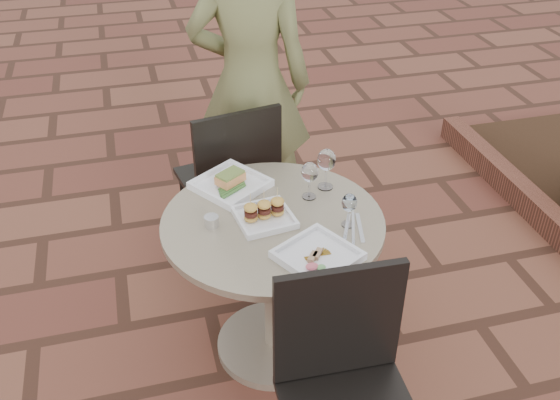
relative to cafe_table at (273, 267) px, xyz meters
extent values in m
plane|color=brown|center=(0.17, -0.11, -0.48)|extent=(60.00, 60.00, 0.00)
cylinder|color=gray|center=(0.00, 0.00, -0.46)|extent=(0.52, 0.52, 0.04)
cylinder|color=gray|center=(0.00, 0.00, -0.13)|extent=(0.08, 0.08, 0.70)
cylinder|color=tan|center=(0.00, 0.00, 0.23)|extent=(0.90, 0.90, 0.03)
cube|color=black|center=(-0.06, 0.78, -0.03)|extent=(0.51, 0.51, 0.03)
cube|color=black|center=(-0.02, 0.58, 0.22)|extent=(0.44, 0.11, 0.46)
cylinder|color=black|center=(0.10, 1.00, -0.26)|extent=(0.02, 0.02, 0.44)
cylinder|color=black|center=(-0.28, 0.93, -0.26)|extent=(0.02, 0.02, 0.44)
cylinder|color=black|center=(0.16, 0.62, -0.26)|extent=(0.02, 0.02, 0.44)
cylinder|color=black|center=(-0.21, 0.56, -0.26)|extent=(0.02, 0.02, 0.44)
cube|color=black|center=(0.08, -0.58, 0.22)|extent=(0.44, 0.05, 0.46)
imported|color=brown|center=(0.13, 1.00, 0.39)|extent=(0.74, 0.59, 1.75)
cube|color=white|center=(-0.12, 0.28, 0.25)|extent=(0.37, 0.37, 0.01)
cube|color=#DB8A4D|center=(-0.12, 0.28, 0.29)|extent=(0.14, 0.13, 0.04)
cube|color=#5C6F32|center=(-0.12, 0.28, 0.31)|extent=(0.13, 0.12, 0.01)
cube|color=white|center=(-0.03, 0.01, 0.25)|extent=(0.24, 0.24, 0.01)
cube|color=white|center=(0.10, -0.28, 0.25)|extent=(0.35, 0.35, 0.01)
ellipsoid|color=#DE5B6D|center=(0.06, -0.34, 0.27)|extent=(0.05, 0.04, 0.02)
cylinder|color=white|center=(0.28, -0.11, 0.25)|extent=(0.05, 0.05, 0.00)
cylinder|color=white|center=(0.28, -0.11, 0.28)|extent=(0.01, 0.01, 0.06)
ellipsoid|color=white|center=(0.28, -0.11, 0.35)|extent=(0.06, 0.06, 0.08)
cylinder|color=white|center=(0.28, -0.11, 0.35)|extent=(0.05, 0.05, 0.03)
cylinder|color=white|center=(0.19, 0.12, 0.25)|extent=(0.06, 0.06, 0.00)
cylinder|color=white|center=(0.19, 0.12, 0.29)|extent=(0.01, 0.01, 0.07)
ellipsoid|color=white|center=(0.19, 0.12, 0.37)|extent=(0.07, 0.07, 0.09)
cylinder|color=white|center=(0.28, 0.18, 0.25)|extent=(0.07, 0.07, 0.00)
cylinder|color=white|center=(0.28, 0.18, 0.29)|extent=(0.01, 0.01, 0.08)
ellipsoid|color=white|center=(0.28, 0.18, 0.38)|extent=(0.08, 0.08, 0.10)
cylinder|color=silver|center=(-0.24, 0.02, 0.27)|extent=(0.07, 0.07, 0.04)
camera|label=1|loc=(-0.49, -1.96, 1.71)|focal=40.00mm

